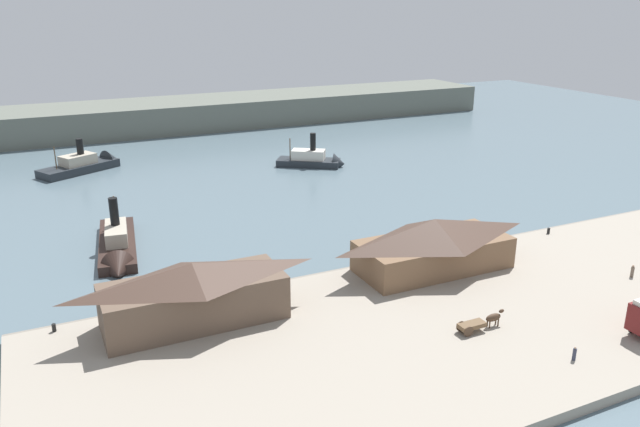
{
  "coord_description": "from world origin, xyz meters",
  "views": [
    {
      "loc": [
        -49.36,
        -72.77,
        35.78
      ],
      "look_at": [
        -7.03,
        16.33,
        2.0
      ],
      "focal_mm": 35.05,
      "sensor_mm": 36.0,
      "label": 1
    }
  ],
  "objects_px": {
    "ferry_shed_central_terminal": "(434,244)",
    "pedestrian_walking_east": "(632,271)",
    "ferry_approaching_west": "(88,164)",
    "mooring_post_center_east": "(504,238)",
    "mooring_post_east": "(280,283)",
    "ferry_moored_west": "(117,248)",
    "mooring_post_center_west": "(549,231)",
    "mooring_post_west": "(54,328)",
    "pedestrian_near_cart": "(574,354)",
    "ferry_shed_west_terminal": "(194,292)",
    "horse_cart": "(480,322)",
    "ferry_moored_east": "(316,160)"
  },
  "relations": [
    {
      "from": "mooring_post_east",
      "to": "ferry_shed_west_terminal",
      "type": "bearing_deg",
      "value": -159.41
    },
    {
      "from": "ferry_approaching_west",
      "to": "ferry_moored_west",
      "type": "distance_m",
      "value": 53.64
    },
    {
      "from": "pedestrian_near_cart",
      "to": "mooring_post_west",
      "type": "relative_size",
      "value": 1.69
    },
    {
      "from": "ferry_moored_east",
      "to": "ferry_moored_west",
      "type": "height_order",
      "value": "ferry_moored_west"
    },
    {
      "from": "pedestrian_near_cart",
      "to": "mooring_post_center_east",
      "type": "xyz_separation_m",
      "value": [
        16.16,
        29.08,
        -0.24
      ]
    },
    {
      "from": "pedestrian_walking_east",
      "to": "ferry_moored_east",
      "type": "height_order",
      "value": "ferry_moored_east"
    },
    {
      "from": "mooring_post_center_west",
      "to": "mooring_post_center_east",
      "type": "xyz_separation_m",
      "value": [
        -8.42,
        0.61,
        0.0
      ]
    },
    {
      "from": "mooring_post_center_east",
      "to": "mooring_post_center_west",
      "type": "bearing_deg",
      "value": -4.12
    },
    {
      "from": "ferry_shed_central_terminal",
      "to": "ferry_approaching_west",
      "type": "xyz_separation_m",
      "value": [
        -36.16,
        79.69,
        -3.45
      ]
    },
    {
      "from": "mooring_post_west",
      "to": "ferry_approaching_west",
      "type": "height_order",
      "value": "ferry_approaching_west"
    },
    {
      "from": "pedestrian_walking_east",
      "to": "pedestrian_near_cart",
      "type": "bearing_deg",
      "value": -152.87
    },
    {
      "from": "ferry_shed_west_terminal",
      "to": "pedestrian_walking_east",
      "type": "xyz_separation_m",
      "value": [
        55.05,
        -12.8,
        -2.86
      ]
    },
    {
      "from": "ferry_shed_west_terminal",
      "to": "ferry_approaching_west",
      "type": "height_order",
      "value": "ferry_shed_west_terminal"
    },
    {
      "from": "mooring_post_center_east",
      "to": "pedestrian_near_cart",
      "type": "bearing_deg",
      "value": -119.07
    },
    {
      "from": "mooring_post_east",
      "to": "ferry_approaching_west",
      "type": "distance_m",
      "value": 77.45
    },
    {
      "from": "ferry_shed_central_terminal",
      "to": "mooring_post_center_east",
      "type": "height_order",
      "value": "ferry_shed_central_terminal"
    },
    {
      "from": "ferry_approaching_west",
      "to": "ferry_moored_west",
      "type": "bearing_deg",
      "value": -91.56
    },
    {
      "from": "mooring_post_east",
      "to": "mooring_post_west",
      "type": "bearing_deg",
      "value": -179.97
    },
    {
      "from": "pedestrian_walking_east",
      "to": "ferry_approaching_west",
      "type": "xyz_separation_m",
      "value": [
        -58.31,
        93.26,
        -0.62
      ]
    },
    {
      "from": "mooring_post_center_west",
      "to": "ferry_moored_east",
      "type": "bearing_deg",
      "value": 102.9
    },
    {
      "from": "mooring_post_center_west",
      "to": "ferry_moored_west",
      "type": "distance_m",
      "value": 65.91
    },
    {
      "from": "horse_cart",
      "to": "mooring_post_center_east",
      "type": "xyz_separation_m",
      "value": [
        20.89,
        20.08,
        -0.47
      ]
    },
    {
      "from": "ferry_moored_west",
      "to": "mooring_post_center_west",
      "type": "bearing_deg",
      "value": -20.13
    },
    {
      "from": "pedestrian_near_cart",
      "to": "ferry_approaching_west",
      "type": "xyz_separation_m",
      "value": [
        -35.84,
        104.77,
        -0.52
      ]
    },
    {
      "from": "mooring_post_west",
      "to": "ferry_shed_central_terminal",
      "type": "bearing_deg",
      "value": -4.51
    },
    {
      "from": "mooring_post_west",
      "to": "mooring_post_east",
      "type": "relative_size",
      "value": 1.0
    },
    {
      "from": "pedestrian_walking_east",
      "to": "ferry_approaching_west",
      "type": "bearing_deg",
      "value": 122.02
    },
    {
      "from": "mooring_post_east",
      "to": "mooring_post_center_west",
      "type": "bearing_deg",
      "value": -0.49
    },
    {
      "from": "ferry_moored_east",
      "to": "ferry_approaching_west",
      "type": "height_order",
      "value": "ferry_moored_east"
    },
    {
      "from": "ferry_approaching_west",
      "to": "pedestrian_near_cart",
      "type": "bearing_deg",
      "value": -71.12
    },
    {
      "from": "ferry_shed_west_terminal",
      "to": "horse_cart",
      "type": "xyz_separation_m",
      "value": [
        27.84,
        -15.32,
        -2.73
      ]
    },
    {
      "from": "ferry_shed_central_terminal",
      "to": "pedestrian_walking_east",
      "type": "xyz_separation_m",
      "value": [
        22.15,
        -13.57,
        -2.83
      ]
    },
    {
      "from": "pedestrian_walking_east",
      "to": "ferry_moored_east",
      "type": "distance_m",
      "value": 75.51
    },
    {
      "from": "mooring_post_east",
      "to": "mooring_post_center_east",
      "type": "relative_size",
      "value": 1.0
    },
    {
      "from": "mooring_post_center_west",
      "to": "mooring_post_east",
      "type": "height_order",
      "value": "same"
    },
    {
      "from": "mooring_post_east",
      "to": "horse_cart",
      "type": "bearing_deg",
      "value": -51.57
    },
    {
      "from": "ferry_shed_west_terminal",
      "to": "mooring_post_east",
      "type": "relative_size",
      "value": 22.9
    },
    {
      "from": "horse_cart",
      "to": "pedestrian_walking_east",
      "type": "xyz_separation_m",
      "value": [
        27.2,
        2.52,
        -0.13
      ]
    },
    {
      "from": "ferry_shed_central_terminal",
      "to": "mooring_post_center_east",
      "type": "bearing_deg",
      "value": 14.16
    },
    {
      "from": "ferry_shed_central_terminal",
      "to": "ferry_moored_east",
      "type": "height_order",
      "value": "ferry_shed_central_terminal"
    },
    {
      "from": "ferry_shed_central_terminal",
      "to": "horse_cart",
      "type": "xyz_separation_m",
      "value": [
        -5.05,
        -16.09,
        -2.7
      ]
    },
    {
      "from": "ferry_shed_central_terminal",
      "to": "mooring_post_center_west",
      "type": "xyz_separation_m",
      "value": [
        24.26,
        3.39,
        -3.17
      ]
    },
    {
      "from": "pedestrian_near_cart",
      "to": "ferry_moored_east",
      "type": "xyz_separation_m",
      "value": [
        11.36,
        86.2,
        -0.52
      ]
    },
    {
      "from": "pedestrian_near_cart",
      "to": "mooring_post_center_east",
      "type": "height_order",
      "value": "pedestrian_near_cart"
    },
    {
      "from": "horse_cart",
      "to": "mooring_post_west",
      "type": "xyz_separation_m",
      "value": [
        -42.52,
        19.84,
        -0.47
      ]
    },
    {
      "from": "horse_cart",
      "to": "ferry_moored_east",
      "type": "relative_size",
      "value": 0.39
    },
    {
      "from": "ferry_shed_central_terminal",
      "to": "horse_cart",
      "type": "bearing_deg",
      "value": -107.43
    },
    {
      "from": "ferry_shed_west_terminal",
      "to": "ferry_shed_central_terminal",
      "type": "height_order",
      "value": "ferry_shed_west_terminal"
    },
    {
      "from": "pedestrian_near_cart",
      "to": "mooring_post_center_west",
      "type": "distance_m",
      "value": 37.62
    },
    {
      "from": "ferry_approaching_west",
      "to": "ferry_moored_east",
      "type": "bearing_deg",
      "value": -21.48
    }
  ]
}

